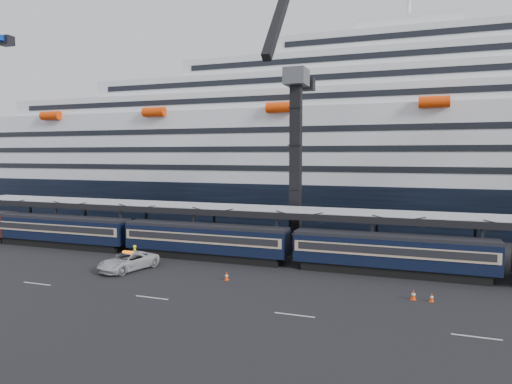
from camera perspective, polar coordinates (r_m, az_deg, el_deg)
ground at (r=37.70m, az=28.28°, el=-13.87°), size 260.00×260.00×0.00m
train at (r=46.37m, az=20.77°, el=-7.36°), size 133.05×3.00×4.05m
canopy at (r=50.13m, az=26.11°, el=-3.11°), size 130.00×6.25×5.53m
cruise_ship at (r=81.51m, az=23.00°, el=4.83°), size 214.09×28.84×34.00m
crane_dark_near at (r=55.80m, az=4.88°, el=4.98°), size 4.50×17.75×35.08m
pickup_truck at (r=48.29m, az=-15.71°, el=-8.35°), size 4.54×6.95×1.78m
worker at (r=50.72m, az=-14.87°, el=-7.55°), size 0.87×0.86×2.03m
traffic_cone_b at (r=43.13m, az=-3.70°, el=-10.43°), size 0.40×0.40×0.81m
traffic_cone_c at (r=39.63m, az=19.08°, el=-12.02°), size 0.42×0.42×0.85m
traffic_cone_d at (r=39.64m, az=21.11°, el=-12.18°), size 0.36×0.36×0.72m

